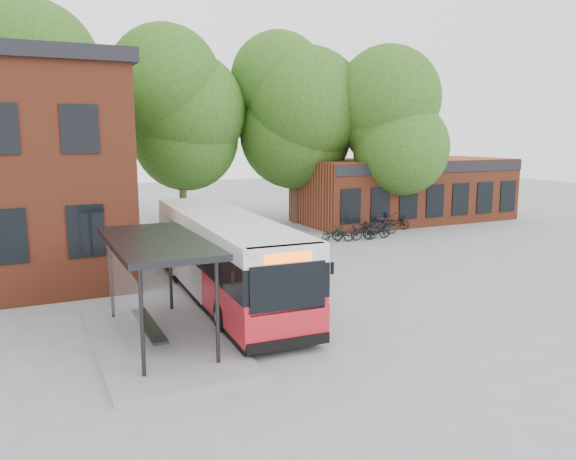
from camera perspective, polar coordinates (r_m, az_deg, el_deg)
name	(u,v)px	position (r m, az deg, el deg)	size (l,w,h in m)	color
ground	(291,309)	(18.46, 0.34, -8.06)	(100.00, 100.00, 0.00)	gray
shop_row	(405,190)	(37.62, 11.78, 4.02)	(14.00, 6.20, 4.00)	brown
bus_shelter	(158,290)	(15.73, -13.03, -5.99)	(3.60, 7.00, 2.90)	#242427
bike_rail	(364,233)	(31.35, 7.71, -0.33)	(5.20, 0.10, 0.38)	#242427
tree_0	(53,136)	(31.87, -22.73, 8.77)	(7.92, 7.92, 11.00)	#254D14
tree_1	(181,141)	(33.94, -10.78, 8.87)	(7.92, 7.92, 10.40)	#254D14
tree_2	(296,136)	(35.45, 0.79, 9.55)	(7.92, 7.92, 11.00)	#254D14
tree_3	(400,150)	(34.65, 11.28, 7.94)	(7.04, 7.04, 9.28)	#254D14
city_bus	(224,258)	(19.40, -6.51, -2.80)	(2.43, 11.40, 2.90)	red
bicycle_0	(332,235)	(29.26, 4.46, -0.47)	(0.60, 1.73, 0.91)	black
bicycle_1	(347,232)	(30.02, 6.02, -0.16)	(0.46, 1.63, 0.98)	black
bicycle_2	(359,232)	(30.06, 7.25, -0.16)	(0.66, 1.88, 0.99)	black
bicycle_3	(376,230)	(30.79, 8.93, -0.05)	(0.43, 1.51, 0.91)	black
bicycle_4	(380,230)	(31.03, 9.34, -0.05)	(0.56, 1.59, 0.84)	black
bicycle_5	(382,225)	(32.11, 9.54, 0.53)	(0.52, 1.86, 1.12)	black
bicycle_6	(369,225)	(32.55, 8.26, 0.47)	(0.57, 1.64, 0.86)	black
bicycle_7	(389,222)	(33.36, 10.22, 0.85)	(0.52, 1.83, 1.10)	black
bicycle_extra_0	(396,223)	(33.69, 10.90, 0.73)	(0.59, 1.69, 0.89)	black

